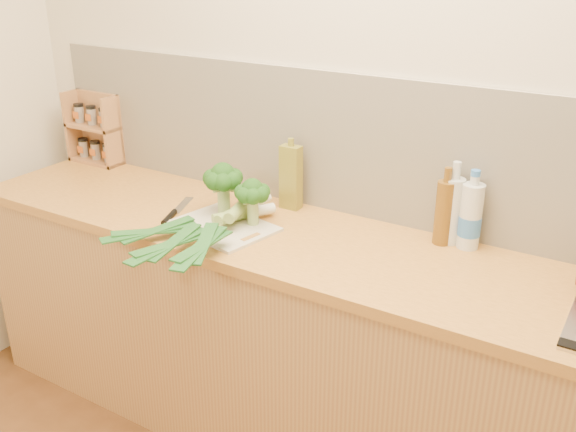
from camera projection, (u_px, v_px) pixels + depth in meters
name	position (u px, v px, depth m)	size (l,w,h in m)	color
room_shell	(385.00, 152.00, 2.33)	(3.50, 3.50, 3.50)	beige
counter	(342.00, 357.00, 2.38)	(3.20, 0.62, 0.90)	#B48A4B
chopping_board	(223.00, 227.00, 2.36)	(0.37, 0.27, 0.01)	beige
broccoli_left	(223.00, 179.00, 2.41)	(0.15, 0.15, 0.20)	#91AD65
broccoli_right	(252.00, 193.00, 2.33)	(0.13, 0.13, 0.18)	#91AD65
leek_front	(211.00, 220.00, 2.35)	(0.38, 0.59, 0.04)	white
leek_mid	(221.00, 220.00, 2.30)	(0.12, 0.72, 0.04)	white
leek_back	(229.00, 218.00, 2.27)	(0.22, 0.68, 0.04)	white
chefs_knife	(173.00, 214.00, 2.47)	(0.13, 0.29, 0.02)	silver
spice_rack	(96.00, 132.00, 3.04)	(0.28, 0.11, 0.33)	tan
oil_tin	(291.00, 177.00, 2.50)	(0.08, 0.05, 0.29)	olive
glass_bottle	(452.00, 209.00, 2.21)	(0.07, 0.07, 0.30)	silver
amber_bottle	(444.00, 212.00, 2.20)	(0.06, 0.06, 0.28)	brown
water_bottle	(470.00, 218.00, 2.17)	(0.08, 0.08, 0.26)	silver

